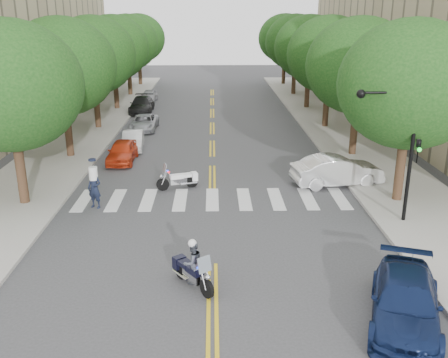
{
  "coord_description": "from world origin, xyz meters",
  "views": [
    {
      "loc": [
        0.05,
        -16.04,
        8.64
      ],
      "look_at": [
        0.55,
        5.73,
        1.3
      ],
      "focal_mm": 40.0,
      "sensor_mm": 36.0,
      "label": 1
    }
  ],
  "objects_px": {
    "officer_standing": "(95,188)",
    "convertible": "(337,171)",
    "sedan_blue": "(405,302)",
    "motorcycle_police": "(192,266)",
    "motorcycle_parked": "(181,179)"
  },
  "relations": [
    {
      "from": "motorcycle_police",
      "to": "motorcycle_parked",
      "type": "distance_m",
      "value": 9.7
    },
    {
      "from": "convertible",
      "to": "sedan_blue",
      "type": "bearing_deg",
      "value": 165.07
    },
    {
      "from": "officer_standing",
      "to": "motorcycle_parked",
      "type": "bearing_deg",
      "value": 58.41
    },
    {
      "from": "motorcycle_parked",
      "to": "convertible",
      "type": "bearing_deg",
      "value": -105.88
    },
    {
      "from": "motorcycle_police",
      "to": "sedan_blue",
      "type": "distance_m",
      "value": 6.6
    },
    {
      "from": "motorcycle_parked",
      "to": "officer_standing",
      "type": "distance_m",
      "value": 4.6
    },
    {
      "from": "officer_standing",
      "to": "convertible",
      "type": "relative_size",
      "value": 0.4
    },
    {
      "from": "motorcycle_police",
      "to": "motorcycle_parked",
      "type": "bearing_deg",
      "value": -120.1
    },
    {
      "from": "officer_standing",
      "to": "sedan_blue",
      "type": "bearing_deg",
      "value": -15.62
    },
    {
      "from": "convertible",
      "to": "sedan_blue",
      "type": "relative_size",
      "value": 1.0
    },
    {
      "from": "convertible",
      "to": "sedan_blue",
      "type": "xyz_separation_m",
      "value": [
        -0.92,
        -12.17,
        -0.1
      ]
    },
    {
      "from": "officer_standing",
      "to": "sedan_blue",
      "type": "height_order",
      "value": "officer_standing"
    },
    {
      "from": "convertible",
      "to": "motorcycle_police",
      "type": "bearing_deg",
      "value": 133.84
    },
    {
      "from": "convertible",
      "to": "motorcycle_parked",
      "type": "bearing_deg",
      "value": 82.02
    },
    {
      "from": "officer_standing",
      "to": "convertible",
      "type": "xyz_separation_m",
      "value": [
        11.89,
        2.92,
        -0.17
      ]
    }
  ]
}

